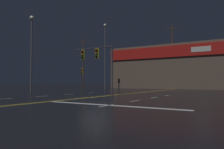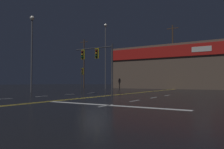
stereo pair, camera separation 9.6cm
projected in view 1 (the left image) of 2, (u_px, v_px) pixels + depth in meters
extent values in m
plane|color=black|center=(95.00, 97.00, 18.58)|extent=(200.00, 200.00, 0.00)
cube|color=gold|center=(94.00, 97.00, 18.66)|extent=(0.12, 60.00, 0.01)
cube|color=gold|center=(97.00, 97.00, 18.51)|extent=(0.12, 60.00, 0.01)
cube|color=silver|center=(4.00, 99.00, 16.31)|extent=(0.12, 1.40, 0.01)
cube|color=silver|center=(42.00, 96.00, 19.39)|extent=(0.12, 1.40, 0.01)
cube|color=silver|center=(69.00, 94.00, 22.48)|extent=(0.12, 1.40, 0.01)
cube|color=silver|center=(90.00, 93.00, 25.56)|extent=(0.12, 1.40, 0.01)
cube|color=silver|center=(107.00, 106.00, 11.61)|extent=(0.12, 1.40, 0.01)
cube|color=silver|center=(135.00, 101.00, 14.69)|extent=(0.12, 1.40, 0.01)
cube|color=silver|center=(154.00, 98.00, 17.77)|extent=(0.12, 1.40, 0.01)
cube|color=silver|center=(167.00, 95.00, 20.86)|extent=(0.12, 1.40, 0.01)
cube|color=silver|center=(109.00, 105.00, 11.85)|extent=(8.75, 0.40, 0.01)
cylinder|color=#38383D|center=(112.00, 70.00, 20.42)|extent=(0.14, 0.14, 4.87)
cylinder|color=#38383D|center=(93.00, 48.00, 21.62)|extent=(4.38, 0.10, 0.10)
cube|color=black|center=(97.00, 53.00, 21.38)|extent=(0.28, 0.24, 0.84)
cube|color=gold|center=(97.00, 53.00, 21.38)|extent=(0.42, 0.08, 0.99)
sphere|color=#500705|center=(96.00, 51.00, 21.25)|extent=(0.17, 0.17, 0.17)
sphere|color=orange|center=(96.00, 53.00, 21.24)|extent=(0.17, 0.17, 0.17)
sphere|color=#084513|center=(96.00, 56.00, 21.23)|extent=(0.17, 0.17, 0.17)
cube|color=black|center=(83.00, 55.00, 22.28)|extent=(0.28, 0.24, 0.84)
cube|color=gold|center=(83.00, 55.00, 22.28)|extent=(0.42, 0.08, 0.99)
sphere|color=#500705|center=(82.00, 52.00, 22.16)|extent=(0.17, 0.17, 0.17)
sphere|color=orange|center=(82.00, 54.00, 22.15)|extent=(0.17, 0.17, 0.17)
sphere|color=#084513|center=(82.00, 57.00, 22.14)|extent=(0.17, 0.17, 0.17)
cylinder|color=#38383D|center=(81.00, 79.00, 32.29)|extent=(0.13, 0.13, 3.35)
cube|color=black|center=(82.00, 71.00, 32.48)|extent=(0.28, 0.24, 0.84)
cube|color=gold|center=(82.00, 71.00, 32.48)|extent=(0.42, 0.08, 0.99)
sphere|color=#500705|center=(81.00, 70.00, 32.36)|extent=(0.17, 0.17, 0.17)
sphere|color=orange|center=(81.00, 71.00, 32.35)|extent=(0.17, 0.17, 0.17)
sphere|color=#084513|center=(81.00, 73.00, 32.34)|extent=(0.17, 0.17, 0.17)
cylinder|color=#59595E|center=(31.00, 56.00, 27.04)|extent=(0.20, 0.20, 9.11)
sphere|color=silver|center=(32.00, 18.00, 27.21)|extent=(0.56, 0.56, 0.56)
cylinder|color=#59595E|center=(105.00, 57.00, 40.58)|extent=(0.20, 0.20, 11.76)
sphere|color=silver|center=(105.00, 25.00, 40.80)|extent=(0.56, 0.56, 0.56)
cube|color=brown|center=(180.00, 68.00, 44.07)|extent=(26.94, 10.00, 8.41)
cube|color=red|center=(173.00, 51.00, 39.80)|extent=(26.40, 0.20, 2.10)
cube|color=white|center=(201.00, 49.00, 37.33)|extent=(3.20, 0.16, 0.90)
cylinder|color=#4C3828|center=(83.00, 63.00, 51.36)|extent=(0.26, 0.26, 11.38)
cube|color=#4C3828|center=(83.00, 42.00, 51.54)|extent=(2.20, 0.12, 0.12)
cylinder|color=#4C3828|center=(172.00, 57.00, 40.55)|extent=(0.26, 0.26, 11.92)
cube|color=#4C3828|center=(172.00, 28.00, 40.74)|extent=(2.20, 0.12, 0.12)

